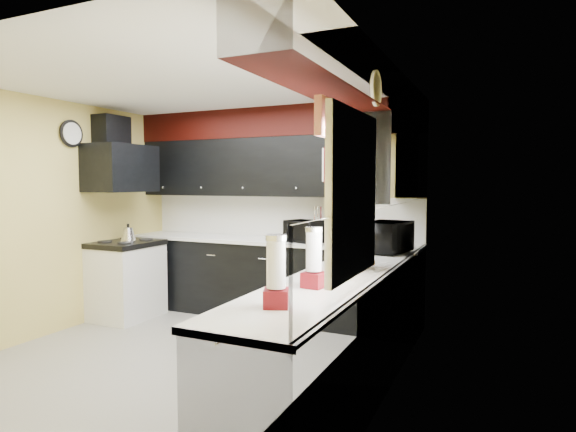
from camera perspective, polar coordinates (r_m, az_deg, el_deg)
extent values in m
plane|color=gray|center=(4.72, -11.05, -16.09)|extent=(3.60, 3.60, 0.00)
cube|color=#E0C666|center=(6.00, -1.16, 0.50)|extent=(3.60, 0.06, 2.50)
cube|color=#E0C666|center=(3.70, 11.99, -1.76)|extent=(0.06, 3.60, 2.50)
cube|color=#E0C666|center=(5.69, -26.12, -0.09)|extent=(0.06, 3.60, 2.50)
cube|color=white|center=(4.52, -11.48, 15.20)|extent=(3.60, 3.60, 0.06)
cube|color=black|center=(5.84, -2.43, -7.52)|extent=(3.60, 0.60, 0.90)
cube|color=black|center=(3.66, 6.00, -14.57)|extent=(0.60, 3.00, 0.90)
cube|color=white|center=(5.76, -2.45, -2.94)|extent=(3.62, 0.64, 0.04)
cube|color=white|center=(3.54, 6.06, -7.35)|extent=(0.64, 3.02, 0.04)
cube|color=white|center=(5.99, -1.20, -0.07)|extent=(3.60, 0.02, 0.50)
cube|color=white|center=(3.71, 11.82, -2.67)|extent=(0.02, 3.60, 0.50)
cube|color=black|center=(6.07, -6.16, 5.72)|extent=(2.60, 0.35, 0.70)
cube|color=black|center=(4.60, 12.40, 6.20)|extent=(0.35, 1.80, 0.70)
cube|color=black|center=(5.87, -1.95, 10.94)|extent=(3.60, 0.36, 0.35)
cube|color=black|center=(3.62, 8.72, 15.25)|extent=(0.36, 3.24, 0.35)
cube|color=white|center=(6.09, -18.56, -7.44)|extent=(0.60, 0.75, 0.86)
cube|color=black|center=(6.02, -18.66, -3.14)|extent=(0.62, 0.77, 0.06)
cube|color=black|center=(6.01, -19.19, 5.35)|extent=(0.50, 0.78, 0.55)
cube|color=black|center=(6.13, -20.18, 9.23)|extent=(0.24, 0.40, 0.40)
cube|color=red|center=(2.85, 6.78, 10.71)|extent=(0.04, 0.88, 0.20)
cube|color=white|center=(5.21, 4.72, 6.01)|extent=(0.03, 0.26, 0.35)
imported|color=black|center=(5.46, 2.00, -1.81)|extent=(0.52, 0.48, 0.25)
imported|color=black|center=(4.75, 11.61, -2.45)|extent=(0.45, 0.59, 0.30)
cylinder|color=silver|center=(5.48, 3.54, -2.17)|extent=(0.20, 0.20, 0.17)
cube|color=black|center=(5.46, 6.06, -1.98)|extent=(0.11, 0.14, 0.22)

